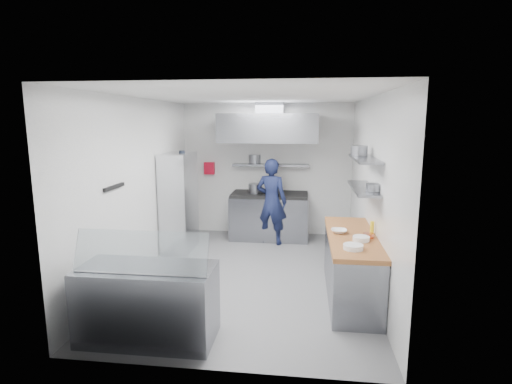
# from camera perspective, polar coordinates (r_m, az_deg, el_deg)

# --- Properties ---
(floor) EXTENTS (5.00, 5.00, 0.00)m
(floor) POSITION_cam_1_polar(r_m,az_deg,el_deg) (6.54, -0.65, -11.79)
(floor) COLOR #5A5A5C
(floor) RESTS_ON ground
(ceiling) EXTENTS (5.00, 5.00, 0.00)m
(ceiling) POSITION_cam_1_polar(r_m,az_deg,el_deg) (6.07, -0.71, 13.52)
(ceiling) COLOR silver
(ceiling) RESTS_ON wall_back
(wall_back) EXTENTS (3.60, 2.80, 0.02)m
(wall_back) POSITION_cam_1_polar(r_m,az_deg,el_deg) (8.61, 1.54, 3.21)
(wall_back) COLOR white
(wall_back) RESTS_ON floor
(wall_front) EXTENTS (3.60, 2.80, 0.02)m
(wall_front) POSITION_cam_1_polar(r_m,az_deg,el_deg) (3.75, -5.81, -6.10)
(wall_front) COLOR white
(wall_front) RESTS_ON floor
(wall_left) EXTENTS (2.80, 5.00, 0.02)m
(wall_left) POSITION_cam_1_polar(r_m,az_deg,el_deg) (6.64, -16.28, 0.70)
(wall_left) COLOR white
(wall_left) RESTS_ON floor
(wall_right) EXTENTS (2.80, 5.00, 0.02)m
(wall_right) POSITION_cam_1_polar(r_m,az_deg,el_deg) (6.18, 16.10, 0.03)
(wall_right) COLOR white
(wall_right) RESTS_ON floor
(gas_range) EXTENTS (1.60, 0.80, 0.90)m
(gas_range) POSITION_cam_1_polar(r_m,az_deg,el_deg) (8.38, 1.93, -3.59)
(gas_range) COLOR gray
(gas_range) RESTS_ON floor
(cooktop) EXTENTS (1.57, 0.78, 0.06)m
(cooktop) POSITION_cam_1_polar(r_m,az_deg,el_deg) (8.28, 1.95, -0.36)
(cooktop) COLOR black
(cooktop) RESTS_ON gas_range
(stock_pot_left) EXTENTS (0.28, 0.28, 0.20)m
(stock_pot_left) POSITION_cam_1_polar(r_m,az_deg,el_deg) (8.27, -0.11, 0.54)
(stock_pot_left) COLOR slate
(stock_pot_left) RESTS_ON cooktop
(stock_pot_mid) EXTENTS (0.33, 0.33, 0.24)m
(stock_pot_mid) POSITION_cam_1_polar(r_m,az_deg,el_deg) (8.32, 2.47, 0.73)
(stock_pot_mid) COLOR slate
(stock_pot_mid) RESTS_ON cooktop
(over_range_shelf) EXTENTS (1.60, 0.30, 0.04)m
(over_range_shelf) POSITION_cam_1_polar(r_m,az_deg,el_deg) (8.43, 2.12, 3.88)
(over_range_shelf) COLOR gray
(over_range_shelf) RESTS_ON wall_back
(shelf_pot_a) EXTENTS (0.29, 0.29, 0.18)m
(shelf_pot_a) POSITION_cam_1_polar(r_m,az_deg,el_deg) (8.68, -0.14, 4.80)
(shelf_pot_a) COLOR slate
(shelf_pot_a) RESTS_ON over_range_shelf
(extractor_hood) EXTENTS (1.90, 1.15, 0.55)m
(extractor_hood) POSITION_cam_1_polar(r_m,az_deg,el_deg) (7.97, 1.90, 9.13)
(extractor_hood) COLOR gray
(extractor_hood) RESTS_ON wall_back
(hood_duct) EXTENTS (0.55, 0.55, 0.24)m
(hood_duct) POSITION_cam_1_polar(r_m,az_deg,el_deg) (8.19, 2.06, 11.82)
(hood_duct) COLOR slate
(hood_duct) RESTS_ON extractor_hood
(red_firebox) EXTENTS (0.22, 0.10, 0.26)m
(red_firebox) POSITION_cam_1_polar(r_m,az_deg,el_deg) (8.76, -6.68, 3.40)
(red_firebox) COLOR red
(red_firebox) RESTS_ON wall_back
(chef) EXTENTS (0.71, 0.56, 1.72)m
(chef) POSITION_cam_1_polar(r_m,az_deg,el_deg) (7.92, 2.22, -1.37)
(chef) COLOR #13193A
(chef) RESTS_ON floor
(wire_rack) EXTENTS (0.50, 0.90, 1.85)m
(wire_rack) POSITION_cam_1_polar(r_m,az_deg,el_deg) (7.67, -10.93, -1.44)
(wire_rack) COLOR silver
(wire_rack) RESTS_ON floor
(rack_bin_a) EXTENTS (0.17, 0.21, 0.19)m
(rack_bin_a) POSITION_cam_1_polar(r_m,az_deg,el_deg) (7.66, -10.99, -2.41)
(rack_bin_a) COLOR white
(rack_bin_a) RESTS_ON wire_rack
(rack_bin_b) EXTENTS (0.14, 0.19, 0.17)m
(rack_bin_b) POSITION_cam_1_polar(r_m,az_deg,el_deg) (7.84, -10.47, 1.61)
(rack_bin_b) COLOR yellow
(rack_bin_b) RESTS_ON wire_rack
(rack_jar) EXTENTS (0.11, 0.11, 0.18)m
(rack_jar) POSITION_cam_1_polar(r_m,az_deg,el_deg) (7.64, -10.53, 5.17)
(rack_jar) COLOR black
(rack_jar) RESTS_ON wire_rack
(knife_strip) EXTENTS (0.04, 0.55, 0.05)m
(knife_strip) POSITION_cam_1_polar(r_m,az_deg,el_deg) (5.80, -19.60, 0.68)
(knife_strip) COLOR black
(knife_strip) RESTS_ON wall_left
(prep_counter_base) EXTENTS (0.62, 2.00, 0.84)m
(prep_counter_base) POSITION_cam_1_polar(r_m,az_deg,el_deg) (5.82, 13.38, -10.50)
(prep_counter_base) COLOR gray
(prep_counter_base) RESTS_ON floor
(prep_counter_top) EXTENTS (0.65, 2.04, 0.06)m
(prep_counter_top) POSITION_cam_1_polar(r_m,az_deg,el_deg) (5.67, 13.56, -6.25)
(prep_counter_top) COLOR #9B612A
(prep_counter_top) RESTS_ON prep_counter_base
(plate_stack_a) EXTENTS (0.24, 0.24, 0.06)m
(plate_stack_a) POSITION_cam_1_polar(r_m,az_deg,el_deg) (5.04, 13.71, -7.63)
(plate_stack_a) COLOR white
(plate_stack_a) RESTS_ON prep_counter_top
(plate_stack_b) EXTENTS (0.22, 0.22, 0.06)m
(plate_stack_b) POSITION_cam_1_polar(r_m,az_deg,el_deg) (5.41, 14.79, -6.45)
(plate_stack_b) COLOR white
(plate_stack_b) RESTS_ON prep_counter_top
(copper_pan) EXTENTS (0.14, 0.14, 0.06)m
(copper_pan) POSITION_cam_1_polar(r_m,az_deg,el_deg) (5.57, 15.76, -6.01)
(copper_pan) COLOR #CB6039
(copper_pan) RESTS_ON prep_counter_top
(squeeze_bottle) EXTENTS (0.05, 0.05, 0.18)m
(squeeze_bottle) POSITION_cam_1_polar(r_m,az_deg,el_deg) (5.75, 16.25, -4.92)
(squeeze_bottle) COLOR yellow
(squeeze_bottle) RESTS_ON prep_counter_top
(mixing_bowl) EXTENTS (0.22, 0.22, 0.05)m
(mixing_bowl) POSITION_cam_1_polar(r_m,az_deg,el_deg) (5.71, 11.77, -5.49)
(mixing_bowl) COLOR white
(mixing_bowl) RESTS_ON prep_counter_top
(wall_shelf_lower) EXTENTS (0.30, 1.30, 0.04)m
(wall_shelf_lower) POSITION_cam_1_polar(r_m,az_deg,el_deg) (5.85, 15.05, 0.51)
(wall_shelf_lower) COLOR gray
(wall_shelf_lower) RESTS_ON wall_right
(wall_shelf_upper) EXTENTS (0.30, 1.30, 0.04)m
(wall_shelf_upper) POSITION_cam_1_polar(r_m,az_deg,el_deg) (5.79, 15.24, 4.61)
(wall_shelf_upper) COLOR gray
(wall_shelf_upper) RESTS_ON wall_right
(shelf_pot_c) EXTENTS (0.21, 0.21, 0.10)m
(shelf_pot_c) POSITION_cam_1_polar(r_m,az_deg,el_deg) (5.52, 16.50, 0.62)
(shelf_pot_c) COLOR slate
(shelf_pot_c) RESTS_ON wall_shelf_lower
(shelf_pot_d) EXTENTS (0.25, 0.25, 0.14)m
(shelf_pot_d) POSITION_cam_1_polar(r_m,az_deg,el_deg) (6.12, 14.52, 5.77)
(shelf_pot_d) COLOR slate
(shelf_pot_d) RESTS_ON wall_shelf_upper
(display_case) EXTENTS (1.50, 0.70, 0.85)m
(display_case) POSITION_cam_1_polar(r_m,az_deg,el_deg) (4.81, -15.17, -15.08)
(display_case) COLOR gray
(display_case) RESTS_ON floor
(display_glass) EXTENTS (1.47, 0.19, 0.42)m
(display_glass) POSITION_cam_1_polar(r_m,az_deg,el_deg) (4.47, -16.14, -8.19)
(display_glass) COLOR silver
(display_glass) RESTS_ON display_case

